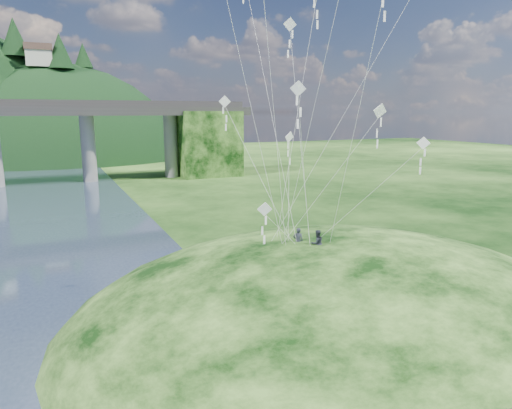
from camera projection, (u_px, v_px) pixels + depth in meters
name	position (u px, v px, depth m)	size (l,w,h in m)	color
ground	(234.00, 363.00, 23.72)	(320.00, 320.00, 0.00)	black
grass_hill	(339.00, 341.00, 29.05)	(36.00, 32.00, 13.00)	black
footpath	(506.00, 395.00, 17.65)	(22.29, 5.84, 0.83)	black
wooden_dock	(166.00, 314.00, 28.62)	(12.08, 3.41, 0.85)	#3D2C19
kite_flyers	(311.00, 229.00, 27.86)	(1.49, 1.77, 1.75)	#252932
kite_swarm	(311.00, 25.00, 24.58)	(15.09, 16.38, 21.09)	white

